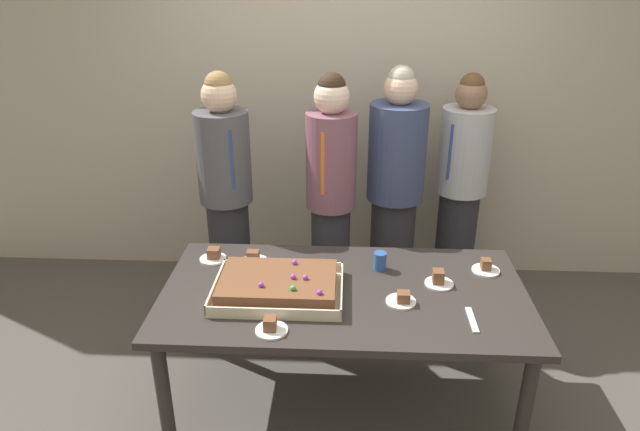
{
  "coord_description": "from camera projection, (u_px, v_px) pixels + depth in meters",
  "views": [
    {
      "loc": [
        -0.0,
        -2.46,
        2.25
      ],
      "look_at": [
        -0.13,
        0.15,
        1.07
      ],
      "focal_mm": 31.54,
      "sensor_mm": 36.0,
      "label": 1
    }
  ],
  "objects": [
    {
      "name": "drink_cup_nearest",
      "position": [
        380.0,
        261.0,
        3.05
      ],
      "size": [
        0.07,
        0.07,
        0.1
      ],
      "primitive_type": "cylinder",
      "color": "#2D5199",
      "rests_on": "party_table"
    },
    {
      "name": "person_striped_tie_right",
      "position": [
        395.0,
        190.0,
        3.74
      ],
      "size": [
        0.38,
        0.38,
        1.69
      ],
      "rotation": [
        0.0,
        0.0,
        -2.11
      ],
      "color": "#28282D",
      "rests_on": "ground_plane"
    },
    {
      "name": "plated_slice_center_front",
      "position": [
        439.0,
        280.0,
        2.92
      ],
      "size": [
        0.15,
        0.15,
        0.08
      ],
      "color": "white",
      "rests_on": "party_table"
    },
    {
      "name": "party_table",
      "position": [
        344.0,
        303.0,
        2.9
      ],
      "size": [
        1.87,
        0.97,
        0.72
      ],
      "color": "#2D2826",
      "rests_on": "ground_plane"
    },
    {
      "name": "cake_server_utensil",
      "position": [
        472.0,
        320.0,
        2.63
      ],
      "size": [
        0.03,
        0.2,
        0.01
      ],
      "primitive_type": "cube",
      "color": "silver",
      "rests_on": "party_table"
    },
    {
      "name": "person_green_shirt_behind",
      "position": [
        227.0,
        197.0,
        3.61
      ],
      "size": [
        0.34,
        0.34,
        1.67
      ],
      "rotation": [
        0.0,
        0.0,
        -1.11
      ],
      "color": "#28282D",
      "rests_on": "ground_plane"
    },
    {
      "name": "plated_slice_near_left",
      "position": [
        214.0,
        256.0,
        3.17
      ],
      "size": [
        0.15,
        0.15,
        0.07
      ],
      "color": "white",
      "rests_on": "party_table"
    },
    {
      "name": "plated_slice_near_right",
      "position": [
        271.0,
        327.0,
        2.55
      ],
      "size": [
        0.15,
        0.15,
        0.07
      ],
      "color": "white",
      "rests_on": "party_table"
    },
    {
      "name": "person_serving_front",
      "position": [
        331.0,
        197.0,
        3.61
      ],
      "size": [
        0.32,
        0.32,
        1.67
      ],
      "rotation": [
        0.0,
        0.0,
        -1.82
      ],
      "color": "#28282D",
      "rests_on": "ground_plane"
    },
    {
      "name": "plated_slice_center_back",
      "position": [
        486.0,
        268.0,
        3.05
      ],
      "size": [
        0.15,
        0.15,
        0.07
      ],
      "color": "white",
      "rests_on": "party_table"
    },
    {
      "name": "sheet_cake",
      "position": [
        279.0,
        286.0,
        2.82
      ],
      "size": [
        0.65,
        0.46,
        0.12
      ],
      "color": "beige",
      "rests_on": "party_table"
    },
    {
      "name": "plated_slice_far_right",
      "position": [
        254.0,
        259.0,
        3.14
      ],
      "size": [
        0.15,
        0.15,
        0.07
      ],
      "color": "white",
      "rests_on": "party_table"
    },
    {
      "name": "interior_back_panel",
      "position": [
        349.0,
        78.0,
        4.01
      ],
      "size": [
        8.0,
        0.12,
        3.0
      ],
      "primitive_type": "cube",
      "color": "#B2A893",
      "rests_on": "ground_plane"
    },
    {
      "name": "plated_slice_far_left",
      "position": [
        402.0,
        299.0,
        2.76
      ],
      "size": [
        0.15,
        0.15,
        0.06
      ],
      "color": "white",
      "rests_on": "party_table"
    },
    {
      "name": "ground_plane",
      "position": [
        342.0,
        400.0,
        3.17
      ],
      "size": [
        12.0,
        12.0,
        0.0
      ],
      "primitive_type": "plane",
      "color": "#4C4742"
    },
    {
      "name": "person_far_right_suit",
      "position": [
        461.0,
        187.0,
        3.88
      ],
      "size": [
        0.35,
        0.35,
        1.62
      ],
      "rotation": [
        0.0,
        0.0,
        -2.3
      ],
      "color": "#28282D",
      "rests_on": "ground_plane"
    }
  ]
}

